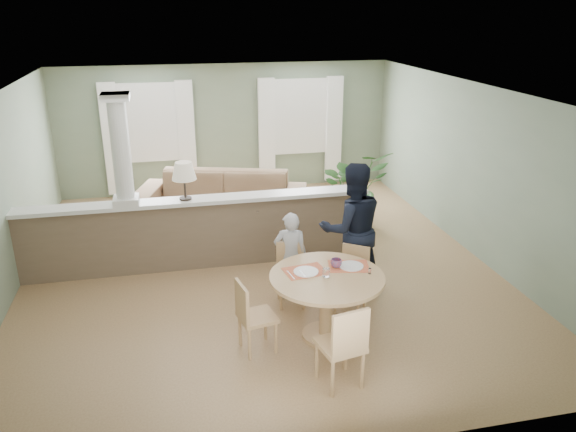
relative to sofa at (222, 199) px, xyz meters
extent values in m
plane|color=tan|center=(0.35, -2.03, -0.45)|extent=(8.00, 8.00, 0.00)
cube|color=gray|center=(0.35, 1.97, 0.90)|extent=(7.00, 0.02, 2.70)
cube|color=gray|center=(-3.15, -2.03, 0.90)|extent=(0.02, 8.00, 2.70)
cube|color=gray|center=(3.85, -2.03, 0.90)|extent=(0.02, 8.00, 2.70)
cube|color=gray|center=(0.35, -6.03, 0.90)|extent=(7.00, 0.02, 2.70)
cube|color=white|center=(0.35, -2.03, 2.25)|extent=(7.00, 8.00, 0.02)
cube|color=white|center=(-1.25, 1.94, 1.10)|extent=(1.10, 0.02, 1.50)
cube|color=white|center=(-1.25, 1.92, 1.10)|extent=(1.22, 0.04, 1.62)
cube|color=white|center=(1.95, 1.94, 1.10)|extent=(1.10, 0.02, 1.50)
cube|color=white|center=(1.95, 1.92, 1.10)|extent=(1.22, 0.04, 1.62)
cube|color=white|center=(-2.00, 1.85, 0.80)|extent=(0.35, 0.10, 2.30)
cube|color=white|center=(-0.50, 1.85, 0.80)|extent=(0.35, 0.10, 2.30)
cube|color=white|center=(1.20, 1.85, 0.80)|extent=(0.35, 0.10, 2.30)
cube|color=white|center=(2.70, 1.85, 0.80)|extent=(0.35, 0.10, 2.30)
cube|color=#735E4A|center=(-0.55, -1.83, 0.07)|extent=(5.20, 0.22, 1.05)
cube|color=white|center=(-0.55, -1.83, 0.63)|extent=(5.32, 0.36, 0.06)
cube|color=white|center=(-1.55, -1.83, 0.71)|extent=(0.36, 0.36, 0.10)
cylinder|color=white|center=(-1.55, -1.83, 1.45)|extent=(0.26, 0.26, 1.39)
cube|color=white|center=(-1.55, -1.83, 2.20)|extent=(0.38, 0.38, 0.10)
cylinder|color=black|center=(-0.70, -1.83, 0.67)|extent=(0.18, 0.18, 0.03)
cylinder|color=black|center=(-0.70, -1.83, 0.83)|extent=(0.03, 0.03, 0.28)
cone|color=beige|center=(-0.70, -1.83, 1.10)|extent=(0.36, 0.36, 0.26)
imported|color=olive|center=(0.00, 0.00, 0.00)|extent=(3.32, 2.06, 0.91)
imported|color=#2F6026|center=(2.35, -0.59, 0.25)|extent=(1.50, 1.38, 1.41)
cylinder|color=tan|center=(0.82, -4.16, -0.43)|extent=(0.57, 0.57, 0.04)
cylinder|color=tan|center=(0.82, -4.16, -0.04)|extent=(0.15, 0.15, 0.74)
cylinder|color=tan|center=(0.82, -4.16, 0.35)|extent=(1.37, 1.37, 0.04)
cube|color=red|center=(0.59, -3.99, 0.38)|extent=(0.53, 0.42, 0.01)
cube|color=red|center=(1.15, -3.98, 0.38)|extent=(0.55, 0.44, 0.01)
cylinder|color=white|center=(0.60, -4.03, 0.39)|extent=(0.30, 0.30, 0.01)
cylinder|color=white|center=(1.17, -3.99, 0.39)|extent=(0.30, 0.30, 0.01)
cylinder|color=white|center=(0.80, -4.19, 0.43)|extent=(0.08, 0.08, 0.10)
cube|color=silver|center=(0.54, -4.09, 0.40)|extent=(0.04, 0.20, 0.00)
cube|color=silver|center=(0.40, -4.07, 0.38)|extent=(0.05, 0.24, 0.00)
cylinder|color=white|center=(1.33, -4.22, 0.41)|extent=(0.04, 0.04, 0.07)
cylinder|color=silver|center=(1.33, -4.22, 0.45)|extent=(0.04, 0.04, 0.01)
imported|color=#225CA1|center=(0.99, -3.97, 0.43)|extent=(0.15, 0.15, 0.11)
cube|color=tan|center=(0.58, -3.29, -0.04)|extent=(0.42, 0.42, 0.05)
cylinder|color=tan|center=(0.41, -3.42, -0.26)|extent=(0.04, 0.04, 0.39)
cylinder|color=tan|center=(0.72, -3.46, -0.26)|extent=(0.04, 0.04, 0.39)
cylinder|color=tan|center=(0.45, -3.11, -0.26)|extent=(0.04, 0.04, 0.39)
cylinder|color=tan|center=(0.75, -3.15, -0.26)|extent=(0.04, 0.04, 0.39)
cube|color=tan|center=(0.60, -3.11, 0.18)|extent=(0.37, 0.08, 0.42)
cube|color=tan|center=(1.32, -3.60, -0.04)|extent=(0.54, 0.54, 0.05)
cylinder|color=tan|center=(1.10, -3.64, -0.25)|extent=(0.04, 0.04, 0.40)
cylinder|color=tan|center=(1.35, -3.82, -0.25)|extent=(0.04, 0.04, 0.40)
cylinder|color=tan|center=(1.28, -3.38, -0.25)|extent=(0.04, 0.04, 0.40)
cylinder|color=tan|center=(1.54, -3.57, -0.25)|extent=(0.04, 0.04, 0.40)
cube|color=tan|center=(1.42, -3.46, 0.20)|extent=(0.32, 0.25, 0.43)
cube|color=tan|center=(0.71, -5.07, 0.02)|extent=(0.52, 0.52, 0.05)
cylinder|color=tan|center=(0.85, -4.86, -0.23)|extent=(0.04, 0.04, 0.45)
cylinder|color=tan|center=(0.50, -4.93, -0.23)|extent=(0.04, 0.04, 0.45)
cylinder|color=tan|center=(0.92, -5.21, -0.23)|extent=(0.04, 0.04, 0.45)
cylinder|color=tan|center=(0.57, -5.28, -0.23)|extent=(0.04, 0.04, 0.45)
cube|color=tan|center=(0.75, -5.26, 0.28)|extent=(0.42, 0.12, 0.48)
cube|color=tan|center=(-0.04, -4.25, -0.02)|extent=(0.48, 0.48, 0.05)
cylinder|color=tan|center=(0.15, -4.38, -0.25)|extent=(0.04, 0.04, 0.41)
cylinder|color=tan|center=(0.09, -4.06, -0.25)|extent=(0.04, 0.04, 0.41)
cylinder|color=tan|center=(-0.16, -4.45, -0.25)|extent=(0.04, 0.04, 0.41)
cylinder|color=tan|center=(-0.23, -4.13, -0.25)|extent=(0.04, 0.04, 0.41)
cube|color=tan|center=(-0.22, -4.29, 0.22)|extent=(0.12, 0.38, 0.44)
imported|color=#ABABB1|center=(0.61, -3.10, 0.17)|extent=(0.52, 0.40, 1.25)
imported|color=black|center=(1.48, -3.08, 0.49)|extent=(0.92, 0.72, 1.88)
camera|label=1|loc=(-0.91, -9.87, 3.37)|focal=35.00mm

